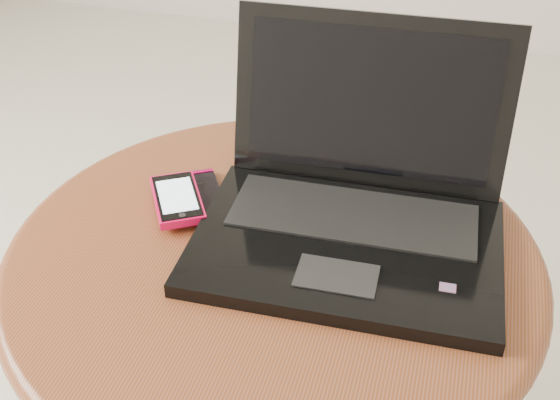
# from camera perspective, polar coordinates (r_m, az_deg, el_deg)

# --- Properties ---
(table) EXTENTS (0.69, 0.69, 0.55)m
(table) POSITION_cam_1_polar(r_m,az_deg,el_deg) (0.98, -0.52, -9.09)
(table) COLOR #5F2F10
(table) RESTS_ON ground
(laptop) EXTENTS (0.39, 0.33, 0.25)m
(laptop) POSITION_cam_1_polar(r_m,az_deg,el_deg) (0.90, 6.00, -0.21)
(laptop) COLOR black
(laptop) RESTS_ON table
(phone_black) EXTENTS (0.10, 0.12, 0.01)m
(phone_black) POSITION_cam_1_polar(r_m,az_deg,el_deg) (0.99, -6.49, 0.49)
(phone_black) COLOR black
(phone_black) RESTS_ON table
(phone_pink) EXTENTS (0.11, 0.13, 0.01)m
(phone_pink) POSITION_cam_1_polar(r_m,az_deg,el_deg) (0.96, -8.36, 0.08)
(phone_pink) COLOR #F00A48
(phone_pink) RESTS_ON phone_black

